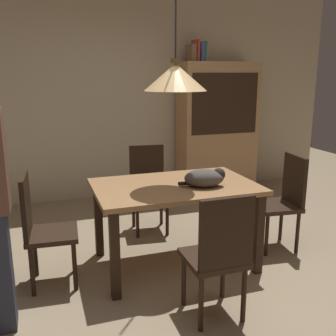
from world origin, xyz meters
The scene contains 14 objects.
ground centered at (0.00, 0.00, 0.00)m, with size 10.00×10.00×0.00m, color #998466.
back_wall centered at (0.00, 2.65, 1.45)m, with size 6.40×0.10×2.90m, color beige.
dining_table centered at (-0.01, 0.40, 0.65)m, with size 1.40×0.90×0.75m.
chair_left_side centered at (-1.14, 0.41, 0.51)m, with size 0.43×0.43×0.93m.
chair_right_side centered at (1.12, 0.39, 0.51)m, with size 0.44×0.44×0.93m.
chair_far_back centered at (0.00, 1.28, 0.51)m, with size 0.44×0.44×0.93m.
chair_near_front centered at (-0.01, -0.47, 0.51)m, with size 0.40×0.40×0.93m.
cat_sleeping centered at (0.22, 0.26, 0.83)m, with size 0.40×0.28×0.16m.
pendant_lamp centered at (-0.01, 0.40, 1.66)m, with size 0.52×0.52×1.30m.
hutch_bookcase centered at (1.33, 2.32, 0.89)m, with size 1.12×0.45×1.85m.
book_brown_thick centered at (0.91, 2.32, 1.96)m, with size 0.06×0.24×0.22m, color brown.
book_red_tall centered at (0.97, 2.32, 1.99)m, with size 0.04×0.22×0.28m, color #B73833.
book_blue_wide centered at (1.04, 2.32, 1.97)m, with size 0.06×0.24×0.24m, color #384C93.
book_green_slim centered at (1.09, 2.32, 1.98)m, with size 0.03×0.20×0.26m, color #427A4C.
Camera 1 is at (-1.11, -2.63, 1.68)m, focal length 41.18 mm.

